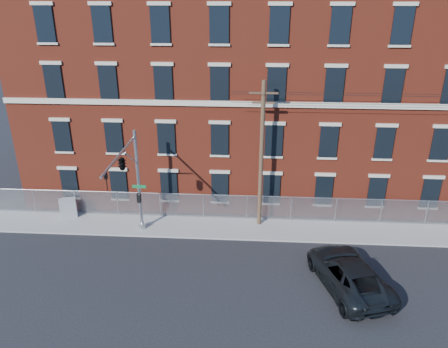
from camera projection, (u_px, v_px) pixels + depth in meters
name	position (u px, v px, depth m)	size (l,w,h in m)	color
ground	(226.00, 272.00, 25.00)	(140.00, 140.00, 0.00)	black
sidewalk	(408.00, 234.00, 28.86)	(65.00, 3.00, 0.12)	gray
mill_building	(388.00, 87.00, 33.88)	(55.30, 14.32, 16.30)	maroon
chain_link_fence	(404.00, 211.00, 29.66)	(59.06, 0.06, 1.85)	#A5A8AD
traffic_signal_mast	(126.00, 170.00, 25.24)	(0.90, 6.75, 7.00)	#9EA0A5
utility_pole_near	(261.00, 154.00, 27.93)	(1.80, 0.28, 10.00)	#4C3826
pickup_truck	(348.00, 273.00, 23.45)	(2.88, 6.25, 1.74)	black
utility_cabinet	(68.00, 208.00, 30.63)	(1.13, 0.56, 1.41)	gray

